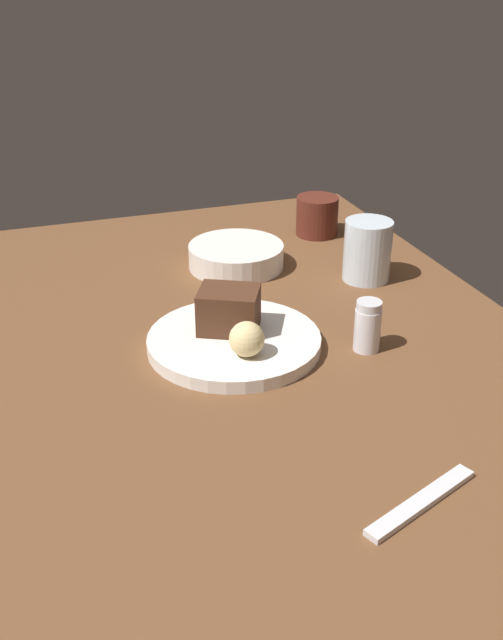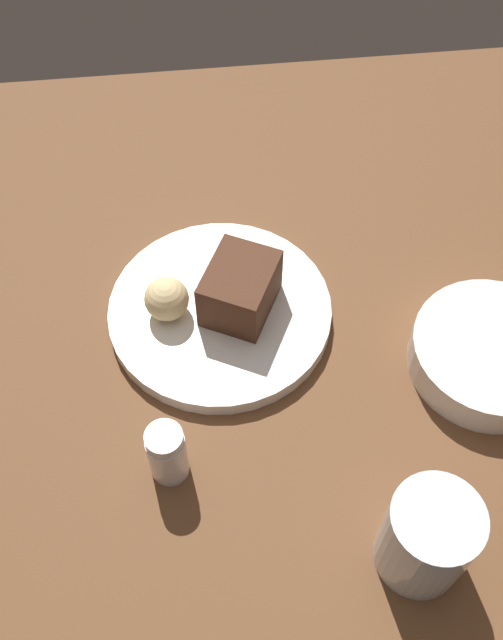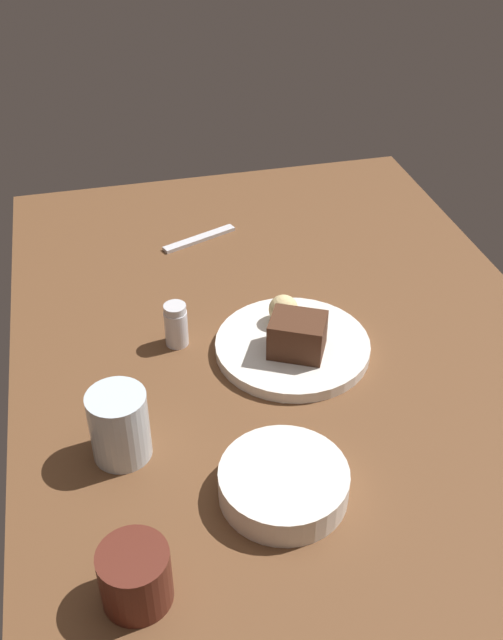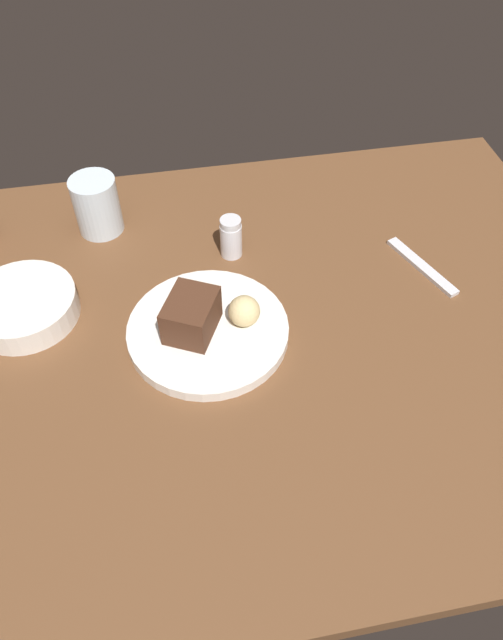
% 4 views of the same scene
% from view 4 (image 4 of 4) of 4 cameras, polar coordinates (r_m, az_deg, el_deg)
% --- Properties ---
extents(dining_table, '(1.20, 0.84, 0.03)m').
position_cam_4_polar(dining_table, '(0.89, -2.46, -1.81)').
color(dining_table, brown).
rests_on(dining_table, ground).
extents(dessert_plate, '(0.24, 0.24, 0.02)m').
position_cam_4_polar(dessert_plate, '(0.87, -4.23, -0.81)').
color(dessert_plate, white).
rests_on(dessert_plate, dining_table).
extents(chocolate_cake_slice, '(0.09, 0.10, 0.06)m').
position_cam_4_polar(chocolate_cake_slice, '(0.84, -5.80, 0.45)').
color(chocolate_cake_slice, '#472819').
rests_on(chocolate_cake_slice, dessert_plate).
extents(bread_roll, '(0.05, 0.05, 0.05)m').
position_cam_4_polar(bread_roll, '(0.85, -0.68, 0.73)').
color(bread_roll, '#DBC184').
rests_on(bread_roll, dessert_plate).
extents(salt_shaker, '(0.04, 0.04, 0.07)m').
position_cam_4_polar(salt_shaker, '(0.97, -1.98, 7.92)').
color(salt_shaker, silver).
rests_on(salt_shaker, dining_table).
extents(water_glass, '(0.08, 0.08, 0.10)m').
position_cam_4_polar(water_glass, '(1.04, -14.61, 10.60)').
color(water_glass, silver).
rests_on(water_glass, dining_table).
extents(side_bowl, '(0.16, 0.16, 0.04)m').
position_cam_4_polar(side_bowl, '(0.95, -21.01, 1.25)').
color(side_bowl, white).
rests_on(side_bowl, dining_table).
extents(dessert_spoon, '(0.07, 0.15, 0.01)m').
position_cam_4_polar(dessert_spoon, '(1.01, 16.01, 4.97)').
color(dessert_spoon, silver).
rests_on(dessert_spoon, dining_table).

